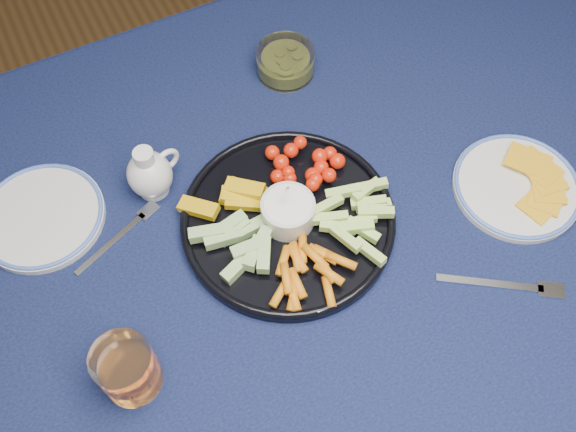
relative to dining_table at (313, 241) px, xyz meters
name	(u,v)px	position (x,y,z in m)	size (l,w,h in m)	color
dining_table	(313,241)	(0.00, 0.00, 0.00)	(1.67, 1.07, 0.75)	#4A3118
crudite_platter	(287,219)	(-0.05, 0.00, 0.11)	(0.34, 0.34, 0.11)	black
creamer_pitcher	(150,174)	(-0.21, 0.16, 0.13)	(0.09, 0.07, 0.10)	silver
pickle_bowl	(286,63)	(0.10, 0.30, 0.11)	(0.11, 0.11, 0.05)	silver
cheese_plate	(517,185)	(0.32, -0.11, 0.10)	(0.21, 0.21, 0.02)	silver
juice_tumbler	(128,370)	(-0.35, -0.12, 0.13)	(0.08, 0.08, 0.10)	silver
fork_left	(124,232)	(-0.29, 0.11, 0.09)	(0.16, 0.08, 0.00)	silver
fork_right	(511,286)	(0.21, -0.25, 0.09)	(0.17, 0.12, 0.00)	silver
side_plate_extra	(42,216)	(-0.39, 0.19, 0.10)	(0.20, 0.20, 0.02)	silver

